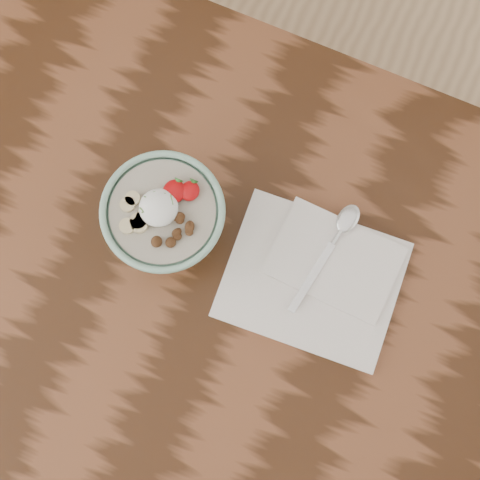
% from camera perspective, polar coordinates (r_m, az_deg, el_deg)
% --- Properties ---
extents(table, '(1.60, 0.90, 0.75)m').
position_cam_1_polar(table, '(1.12, -2.26, -5.29)').
color(table, '#361D0D').
rests_on(table, ground).
extents(breakfast_bowl, '(0.18, 0.18, 0.12)m').
position_cam_1_polar(breakfast_bowl, '(0.99, -6.41, 2.01)').
color(breakfast_bowl, '#89B9A2').
rests_on(breakfast_bowl, table).
extents(napkin, '(0.27, 0.23, 0.02)m').
position_cam_1_polar(napkin, '(1.03, 6.57, -3.04)').
color(napkin, white).
rests_on(napkin, table).
extents(spoon, '(0.05, 0.19, 0.01)m').
position_cam_1_polar(spoon, '(1.03, 8.45, 0.59)').
color(spoon, silver).
rests_on(spoon, napkin).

